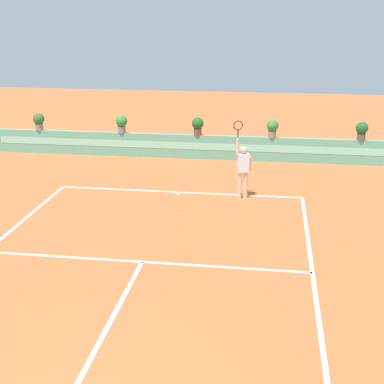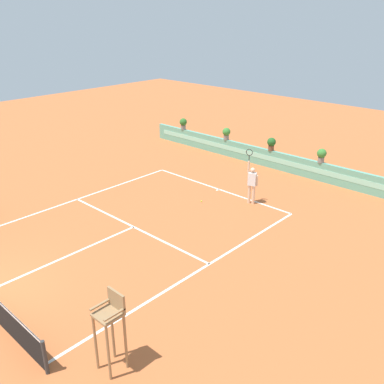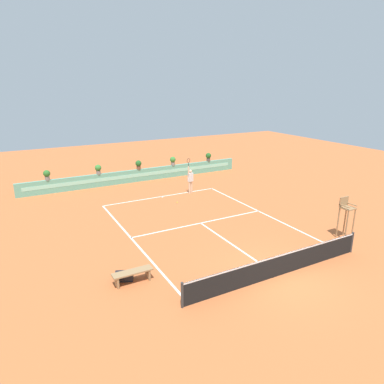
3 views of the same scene
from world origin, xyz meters
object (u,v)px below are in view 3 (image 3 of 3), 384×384
at_px(potted_plant_right, 173,160).
at_px(potted_plant_left, 98,169).
at_px(umpire_chair, 346,213).
at_px(potted_plant_far_right, 208,156).
at_px(tennis_player, 190,179).
at_px(potted_plant_centre, 138,164).
at_px(potted_plant_far_left, 47,174).
at_px(bench_courtside, 133,274).
at_px(tennis_ball_near_baseline, 177,202).
at_px(gear_bag, 124,276).

bearing_deg(potted_plant_right, potted_plant_left, 180.00).
relative_size(umpire_chair, potted_plant_far_right, 2.96).
height_order(tennis_player, potted_plant_centre, tennis_player).
bearing_deg(potted_plant_far_left, bench_courtside, -84.32).
bearing_deg(potted_plant_far_right, tennis_ball_near_baseline, -134.60).
height_order(tennis_ball_near_baseline, potted_plant_centre, potted_plant_centre).
xyz_separation_m(tennis_ball_near_baseline, potted_plant_far_right, (6.14, 6.23, 1.38)).
xyz_separation_m(tennis_player, potted_plant_centre, (-2.13, 4.79, 0.36)).
height_order(tennis_player, tennis_ball_near_baseline, tennis_player).
relative_size(gear_bag, potted_plant_far_left, 0.97).
height_order(potted_plant_left, potted_plant_far_right, same).
height_order(tennis_player, potted_plant_far_left, tennis_player).
height_order(bench_courtside, potted_plant_centre, potted_plant_centre).
height_order(potted_plant_far_right, potted_plant_right, same).
bearing_deg(bench_courtside, potted_plant_far_right, 49.67).
distance_m(potted_plant_right, potted_plant_centre, 3.02).
relative_size(gear_bag, potted_plant_right, 0.97).
relative_size(bench_courtside, potted_plant_far_left, 2.21).
height_order(bench_courtside, gear_bag, bench_courtside).
xyz_separation_m(umpire_chair, tennis_player, (-3.29, 10.34, -0.29)).
relative_size(gear_bag, potted_plant_left, 0.97).
bearing_deg(tennis_ball_near_baseline, gear_bag, -128.83).
xyz_separation_m(tennis_ball_near_baseline, potted_plant_right, (2.67, 6.23, 1.38)).
distance_m(bench_courtside, tennis_player, 11.95).
relative_size(tennis_ball_near_baseline, potted_plant_centre, 0.09).
bearing_deg(tennis_player, potted_plant_far_right, 47.65).
height_order(umpire_chair, tennis_ball_near_baseline, umpire_chair).
height_order(gear_bag, potted_plant_left, potted_plant_left).
bearing_deg(potted_plant_centre, tennis_player, -66.07).
relative_size(potted_plant_left, potted_plant_far_left, 1.00).
bearing_deg(bench_courtside, potted_plant_centre, 68.88).
bearing_deg(tennis_ball_near_baseline, bench_courtside, -126.48).
relative_size(potted_plant_left, potted_plant_right, 1.00).
bearing_deg(potted_plant_far_left, gear_bag, -85.19).
relative_size(umpire_chair, potted_plant_left, 2.96).
bearing_deg(potted_plant_far_left, potted_plant_far_right, 0.00).
bearing_deg(potted_plant_far_left, potted_plant_left, 0.00).
bearing_deg(potted_plant_right, tennis_player, -100.61).
xyz_separation_m(bench_courtside, potted_plant_far_left, (-1.40, 14.04, 1.04)).
distance_m(umpire_chair, tennis_player, 10.85).
xyz_separation_m(tennis_player, potted_plant_left, (-5.32, 4.79, 0.36)).
distance_m(tennis_ball_near_baseline, potted_plant_far_right, 8.85).
relative_size(gear_bag, potted_plant_centre, 0.97).
height_order(umpire_chair, potted_plant_far_left, umpire_chair).
relative_size(bench_courtside, potted_plant_far_right, 2.21).
height_order(umpire_chair, bench_courtside, umpire_chair).
xyz_separation_m(bench_courtside, gear_bag, (-0.24, 0.34, -0.20)).
xyz_separation_m(gear_bag, potted_plant_centre, (5.66, 13.70, 1.23)).
bearing_deg(bench_courtside, potted_plant_left, 81.00).
bearing_deg(umpire_chair, bench_courtside, 174.25).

